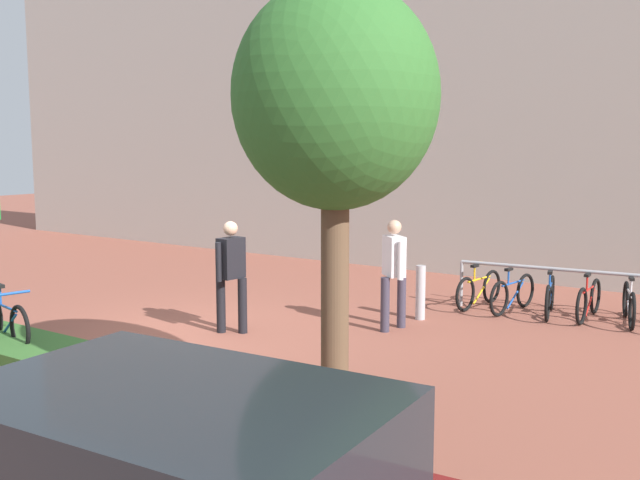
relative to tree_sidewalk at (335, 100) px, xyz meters
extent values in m
plane|color=brown|center=(-3.79, 1.78, -3.29)|extent=(60.00, 60.00, 0.00)
cube|color=#B2ADA3|center=(-3.79, 9.49, 1.71)|extent=(28.00, 1.20, 10.00)
cube|color=#336028|center=(-4.43, -0.14, -3.21)|extent=(7.00, 1.10, 0.16)
cylinder|color=brown|center=(0.00, 0.00, -2.03)|extent=(0.28, 0.28, 2.53)
ellipsoid|color=#2D6628|center=(0.00, 0.00, 0.04)|extent=(2.01, 2.01, 2.21)
torus|color=black|center=(-5.15, -0.13, -2.96)|extent=(0.66, 0.20, 0.66)
cylinder|color=#194CA5|center=(-5.65, -0.01, -2.74)|extent=(0.82, 0.22, 0.04)
cylinder|color=#194CA5|center=(-5.55, -0.04, -2.99)|extent=(0.60, 0.17, 0.44)
cylinder|color=#194CA5|center=(-5.83, 0.03, -2.62)|extent=(0.04, 0.04, 0.28)
cube|color=black|center=(-5.83, 0.03, -2.46)|extent=(0.21, 0.12, 0.05)
cylinder|color=#194CA5|center=(-5.27, -0.10, -2.48)|extent=(0.13, 0.42, 0.04)
cylinder|color=#99999E|center=(-1.24, 6.04, -2.89)|extent=(0.06, 0.06, 0.80)
cylinder|color=#99999E|center=(0.60, 6.22, -2.49)|extent=(3.69, 0.41, 0.06)
torus|color=black|center=(-0.99, 5.65, -2.99)|extent=(0.13, 0.61, 0.61)
torus|color=black|center=(-0.88, 6.58, -2.99)|extent=(0.13, 0.61, 0.61)
cylinder|color=gold|center=(-0.94, 6.11, -2.78)|extent=(0.13, 0.77, 0.03)
cylinder|color=gold|center=(-0.93, 6.20, -3.02)|extent=(0.10, 0.56, 0.40)
cylinder|color=gold|center=(-0.96, 5.95, -2.67)|extent=(0.03, 0.03, 0.26)
cube|color=black|center=(-0.96, 5.95, -2.53)|extent=(0.10, 0.19, 0.05)
cylinder|color=gold|center=(-0.89, 6.47, -2.55)|extent=(0.39, 0.08, 0.04)
torus|color=black|center=(-0.38, 5.63, -2.99)|extent=(0.14, 0.61, 0.61)
torus|color=black|center=(-0.25, 6.56, -2.99)|extent=(0.14, 0.61, 0.61)
cylinder|color=#194CA5|center=(-0.32, 6.10, -2.78)|extent=(0.14, 0.77, 0.03)
cylinder|color=#194CA5|center=(-0.30, 6.19, -3.02)|extent=(0.11, 0.56, 0.40)
cylinder|color=#194CA5|center=(-0.34, 5.93, -2.67)|extent=(0.03, 0.03, 0.26)
cube|color=black|center=(-0.34, 5.93, -2.53)|extent=(0.10, 0.19, 0.05)
cylinder|color=#194CA5|center=(-0.27, 6.45, -2.55)|extent=(0.39, 0.09, 0.04)
torus|color=black|center=(0.40, 5.73, -2.99)|extent=(0.19, 0.60, 0.61)
torus|color=black|center=(0.19, 6.64, -2.99)|extent=(0.19, 0.60, 0.61)
cylinder|color=#194CA5|center=(0.30, 6.19, -2.78)|extent=(0.20, 0.76, 0.03)
cylinder|color=#194CA5|center=(0.28, 6.28, -3.02)|extent=(0.16, 0.55, 0.40)
cylinder|color=#194CA5|center=(0.33, 6.02, -2.67)|extent=(0.03, 0.03, 0.26)
cube|color=black|center=(0.33, 6.02, -2.53)|extent=(0.11, 0.20, 0.05)
cylinder|color=#194CA5|center=(0.22, 6.53, -2.55)|extent=(0.38, 0.12, 0.04)
torus|color=black|center=(0.91, 5.82, -2.99)|extent=(0.07, 0.61, 0.61)
torus|color=black|center=(0.90, 6.76, -2.99)|extent=(0.07, 0.61, 0.61)
cylinder|color=red|center=(0.91, 6.29, -2.78)|extent=(0.05, 0.77, 0.03)
cylinder|color=red|center=(0.90, 6.38, -3.02)|extent=(0.04, 0.56, 0.40)
cylinder|color=red|center=(0.91, 6.12, -2.67)|extent=(0.03, 0.03, 0.26)
cube|color=black|center=(0.91, 6.12, -2.53)|extent=(0.08, 0.19, 0.05)
cylinder|color=red|center=(0.90, 6.64, -2.55)|extent=(0.39, 0.04, 0.04)
torus|color=black|center=(1.66, 5.89, -2.99)|extent=(0.23, 0.60, 0.61)
torus|color=black|center=(1.38, 6.79, -2.99)|extent=(0.23, 0.60, 0.61)
cylinder|color=silver|center=(1.52, 6.34, -2.78)|extent=(0.26, 0.75, 0.03)
cylinder|color=silver|center=(1.49, 6.43, -3.02)|extent=(0.20, 0.54, 0.40)
cylinder|color=silver|center=(1.57, 6.18, -2.67)|extent=(0.03, 0.03, 0.26)
cube|color=black|center=(1.57, 6.18, -2.53)|extent=(0.12, 0.20, 0.05)
cylinder|color=silver|center=(1.41, 6.68, -2.55)|extent=(0.38, 0.15, 0.04)
cylinder|color=#ADADB2|center=(-1.38, 4.71, -2.84)|extent=(0.16, 0.16, 0.90)
cylinder|color=#383342|center=(-1.47, 3.68, -2.87)|extent=(0.14, 0.14, 0.85)
cylinder|color=#383342|center=(-1.39, 4.06, -2.87)|extent=(0.14, 0.14, 0.85)
cube|color=white|center=(-1.43, 3.87, -2.13)|extent=(0.46, 0.44, 0.62)
cylinder|color=white|center=(-1.23, 3.71, -2.16)|extent=(0.09, 0.09, 0.59)
cylinder|color=white|center=(-1.63, 4.03, -2.16)|extent=(0.09, 0.09, 0.59)
sphere|color=tan|center=(-1.43, 3.87, -1.68)|extent=(0.22, 0.22, 0.22)
cylinder|color=black|center=(-3.53, 2.23, -2.87)|extent=(0.14, 0.14, 0.85)
cylinder|color=black|center=(-3.24, 2.39, -2.87)|extent=(0.14, 0.14, 0.85)
cube|color=black|center=(-3.38, 2.31, -2.13)|extent=(0.27, 0.42, 0.62)
cylinder|color=black|center=(-3.40, 2.05, -2.16)|extent=(0.09, 0.09, 0.59)
cylinder|color=black|center=(-3.37, 2.57, -2.16)|extent=(0.09, 0.09, 0.59)
sphere|color=tan|center=(-3.38, 2.31, -1.68)|extent=(0.22, 0.22, 0.22)
cube|color=#1E2328|center=(1.08, -3.27, -2.03)|extent=(2.50, 1.73, 0.56)
camera|label=1|loc=(3.92, -6.02, -0.41)|focal=41.26mm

